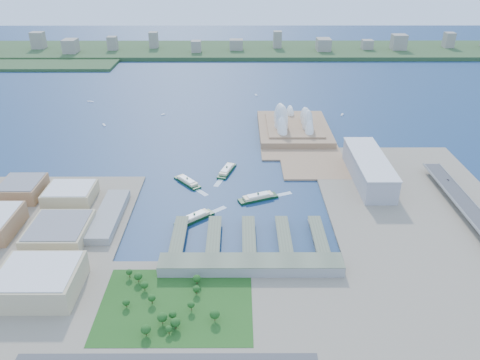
{
  "coord_description": "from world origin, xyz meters",
  "views": [
    {
      "loc": [
        2.12,
        -543.05,
        324.01
      ],
      "look_at": [
        3.73,
        49.14,
        18.0
      ],
      "focal_mm": 35.0,
      "sensor_mm": 36.0,
      "label": 1
    }
  ],
  "objects_px": {
    "ferry_d": "(258,196)",
    "opera_house": "(294,116)",
    "ferry_a": "(187,180)",
    "car_c": "(448,179)",
    "ferry_b": "(227,169)",
    "ferry_c": "(194,216)",
    "toaster_building": "(369,169)"
  },
  "relations": [
    {
      "from": "ferry_c",
      "to": "ferry_b",
      "type": "bearing_deg",
      "value": -56.17
    },
    {
      "from": "ferry_a",
      "to": "ferry_c",
      "type": "xyz_separation_m",
      "value": [
        19.27,
        -101.88,
        0.25
      ]
    },
    {
      "from": "ferry_b",
      "to": "toaster_building",
      "type": "bearing_deg",
      "value": 9.52
    },
    {
      "from": "opera_house",
      "to": "car_c",
      "type": "xyz_separation_m",
      "value": [
        199.0,
        -225.12,
        -16.48
      ]
    },
    {
      "from": "toaster_building",
      "to": "ferry_a",
      "type": "relative_size",
      "value": 2.94
    },
    {
      "from": "opera_house",
      "to": "toaster_building",
      "type": "bearing_deg",
      "value": -65.77
    },
    {
      "from": "ferry_d",
      "to": "opera_house",
      "type": "bearing_deg",
      "value": -39.09
    },
    {
      "from": "ferry_c",
      "to": "car_c",
      "type": "xyz_separation_m",
      "value": [
        359.36,
        83.6,
        10.29
      ]
    },
    {
      "from": "toaster_building",
      "to": "ferry_d",
      "type": "height_order",
      "value": "toaster_building"
    },
    {
      "from": "toaster_building",
      "to": "ferry_d",
      "type": "bearing_deg",
      "value": -161.56
    },
    {
      "from": "toaster_building",
      "to": "ferry_d",
      "type": "xyz_separation_m",
      "value": [
        -166.15,
        -55.39,
        -15.15
      ]
    },
    {
      "from": "opera_house",
      "to": "ferry_d",
      "type": "height_order",
      "value": "opera_house"
    },
    {
      "from": "opera_house",
      "to": "ferry_a",
      "type": "relative_size",
      "value": 3.41
    },
    {
      "from": "ferry_b",
      "to": "car_c",
      "type": "distance_m",
      "value": 325.77
    },
    {
      "from": "ferry_b",
      "to": "ferry_a",
      "type": "bearing_deg",
      "value": -128.87
    },
    {
      "from": "ferry_c",
      "to": "ferry_d",
      "type": "height_order",
      "value": "ferry_d"
    },
    {
      "from": "opera_house",
      "to": "ferry_c",
      "type": "distance_m",
      "value": 348.91
    },
    {
      "from": "toaster_building",
      "to": "opera_house",
      "type": "bearing_deg",
      "value": 114.23
    },
    {
      "from": "ferry_d",
      "to": "car_c",
      "type": "bearing_deg",
      "value": -106.2
    },
    {
      "from": "ferry_a",
      "to": "ferry_d",
      "type": "distance_m",
      "value": 114.3
    },
    {
      "from": "ferry_b",
      "to": "ferry_c",
      "type": "distance_m",
      "value": 145.08
    },
    {
      "from": "ferry_d",
      "to": "ferry_b",
      "type": "bearing_deg",
      "value": 5.29
    },
    {
      "from": "ferry_d",
      "to": "ferry_a",
      "type": "bearing_deg",
      "value": 42.38
    },
    {
      "from": "ferry_c",
      "to": "ferry_d",
      "type": "bearing_deg",
      "value": -98.37
    },
    {
      "from": "opera_house",
      "to": "ferry_a",
      "type": "xyz_separation_m",
      "value": [
        -179.63,
        -206.83,
        -27.01
      ]
    },
    {
      "from": "ferry_c",
      "to": "car_c",
      "type": "distance_m",
      "value": 369.1
    },
    {
      "from": "ferry_b",
      "to": "ferry_d",
      "type": "bearing_deg",
      "value": -44.34
    },
    {
      "from": "toaster_building",
      "to": "ferry_c",
      "type": "height_order",
      "value": "toaster_building"
    },
    {
      "from": "ferry_a",
      "to": "ferry_b",
      "type": "xyz_separation_m",
      "value": [
        57.91,
        37.96,
        0.2
      ]
    },
    {
      "from": "opera_house",
      "to": "car_c",
      "type": "height_order",
      "value": "opera_house"
    },
    {
      "from": "ferry_b",
      "to": "car_c",
      "type": "height_order",
      "value": "car_c"
    },
    {
      "from": "toaster_building",
      "to": "car_c",
      "type": "bearing_deg",
      "value": -12.98
    }
  ]
}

